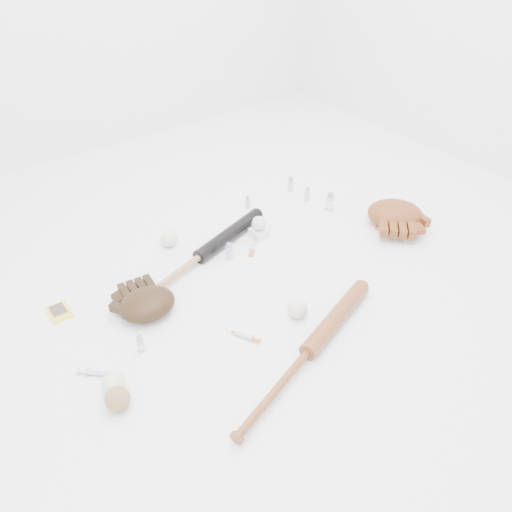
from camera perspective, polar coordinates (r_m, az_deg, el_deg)
bat_dark at (r=2.00m, az=-6.46°, el=-0.05°), size 0.80×0.29×0.06m
bat_wood at (r=1.63m, az=5.99°, el=-10.79°), size 0.79×0.30×0.06m
glove_dark at (r=1.80m, az=-12.37°, el=-5.34°), size 0.26×0.26×0.09m
glove_tan at (r=2.30m, az=15.60°, el=4.71°), size 0.41×0.41×0.10m
trading_card at (r=1.92m, az=-21.57°, el=-5.97°), size 0.07×0.10×0.01m
pedestal at (r=2.15m, az=0.34°, el=2.66°), size 0.07×0.07×0.04m
baseball_on_pedestal at (r=2.12m, az=0.35°, el=3.76°), size 0.06×0.06×0.06m
baseball_left at (r=1.58m, az=-15.99°, el=-13.90°), size 0.07×0.07×0.07m
baseball_upper at (r=2.11m, az=-9.94°, el=1.96°), size 0.07×0.07×0.07m
baseball_mid at (r=1.75m, az=4.78°, el=-6.02°), size 0.07×0.07×0.07m
baseball_aged at (r=1.54m, az=-15.53°, el=-15.49°), size 0.07×0.07×0.07m
syringe_0 at (r=1.66m, az=-17.52°, el=-12.64°), size 0.13×0.13×0.02m
syringe_1 at (r=1.69m, az=-1.44°, el=-9.08°), size 0.09×0.14×0.02m
syringe_2 at (r=2.08m, az=-0.36°, el=1.08°), size 0.12×0.12×0.02m
syringe_3 at (r=2.25m, az=14.77°, el=2.70°), size 0.05×0.13×0.02m
vial_0 at (r=2.41m, az=5.87°, el=7.06°), size 0.03×0.03×0.07m
vial_1 at (r=2.34m, az=-0.97°, el=6.20°), size 0.02×0.02×0.06m
vial_2 at (r=2.01m, az=-3.09°, el=0.58°), size 0.03×0.03×0.07m
vial_3 at (r=2.35m, az=8.42°, el=6.19°), size 0.04×0.04×0.08m
vial_4 at (r=1.68m, az=-13.05°, el=-9.68°), size 0.03×0.03×0.06m
vial_5 at (r=2.48m, az=3.96°, el=8.18°), size 0.03×0.03×0.07m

